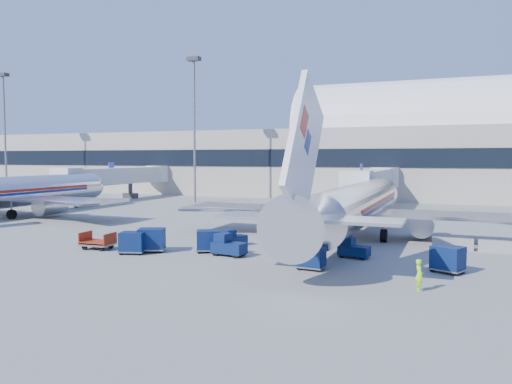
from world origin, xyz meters
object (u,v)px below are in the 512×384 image
at_px(cart_open_red, 98,243).
at_px(ramp_worker, 419,275).
at_px(airliner_mid, 2,193).
at_px(cart_train_a, 209,240).
at_px(barrier_mid, 500,247).
at_px(airliner_main, 355,205).
at_px(tug_left, 233,238).
at_px(jetbridge_near, 374,180).
at_px(mast_west, 194,108).
at_px(tug_lead, 228,246).
at_px(tug_right, 353,249).
at_px(barrier_near, 453,244).
at_px(cart_train_b, 152,239).
at_px(mast_far_west, 4,116).
at_px(cart_solo_far, 448,259).
at_px(cart_solo_near, 311,257).
at_px(jetbridge_mid, 122,176).
at_px(cart_train_c, 133,242).

bearing_deg(cart_open_red, ramp_worker, -10.83).
relative_size(airliner_mid, cart_train_a, 16.05).
relative_size(barrier_mid, cart_train_a, 1.29).
distance_m(airliner_mid, barrier_mid, 53.42).
bearing_deg(airliner_main, cart_open_red, -144.36).
bearing_deg(tug_left, jetbridge_near, 19.40).
relative_size(mast_west, cart_open_red, 9.13).
xyz_separation_m(tug_lead, cart_open_red, (-10.44, -1.43, -0.27)).
bearing_deg(tug_right, barrier_near, 52.45).
bearing_deg(cart_train_b, barrier_mid, -2.28).
bearing_deg(cart_open_red, barrier_mid, 16.54).
bearing_deg(tug_lead, barrier_near, 37.62).
bearing_deg(mast_far_west, tug_right, -25.43).
bearing_deg(cart_solo_far, cart_train_a, -157.19).
xyz_separation_m(barrier_mid, cart_open_red, (-28.83, -10.06, 0.01)).
height_order(tug_left, ramp_worker, ramp_worker).
xyz_separation_m(tug_right, cart_solo_near, (-1.73, -4.74, 0.16)).
bearing_deg(airliner_mid, airliner_main, 0.00).
height_order(mast_west, tug_right, mast_west).
height_order(airliner_main, mast_west, mast_west).
bearing_deg(ramp_worker, jetbridge_mid, 29.25).
bearing_deg(cart_solo_near, cart_train_b, 179.59).
xyz_separation_m(tug_right, cart_solo_far, (6.32, -2.39, 0.24)).
relative_size(cart_train_a, ramp_worker, 1.35).
distance_m(barrier_mid, cart_open_red, 30.54).
xyz_separation_m(airliner_mid, cart_train_a, (33.01, -10.45, -2.04)).
relative_size(tug_right, cart_train_b, 0.93).
relative_size(airliner_mid, tug_right, 16.25).
distance_m(mast_west, cart_train_c, 44.10).
xyz_separation_m(barrier_mid, tug_left, (-19.72, -4.89, 0.17)).
bearing_deg(barrier_mid, cart_train_a, -158.62).
height_order(cart_solo_near, cart_solo_far, cart_solo_far).
bearing_deg(cart_train_a, mast_west, 93.10).
xyz_separation_m(mast_west, cart_train_a, (21.01, -35.94, -13.91)).
xyz_separation_m(mast_west, tug_left, (21.58, -32.89, -14.17)).
bearing_deg(tug_left, cart_solo_near, -96.04).
bearing_deg(cart_train_c, airliner_main, 25.55).
bearing_deg(cart_solo_far, cart_train_c, -149.79).
xyz_separation_m(jetbridge_mid, cart_solo_near, (44.12, -39.52, -3.13)).
relative_size(mast_west, barrier_near, 7.53).
xyz_separation_m(mast_west, ramp_worker, (36.42, -41.49, -13.94)).
distance_m(tug_lead, ramp_worker, 14.37).
bearing_deg(mast_west, cart_solo_far, -43.91).
xyz_separation_m(cart_train_a, cart_solo_near, (8.72, -2.77, -0.08)).
bearing_deg(ramp_worker, mast_far_west, 40.52).
bearing_deg(mast_far_west, airliner_main, -20.01).
height_order(tug_left, cart_solo_far, cart_solo_far).
bearing_deg(cart_solo_far, airliner_mid, -168.06).
xyz_separation_m(cart_train_a, cart_train_b, (-4.05, -1.51, 0.06)).
bearing_deg(ramp_worker, tug_left, 38.94).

